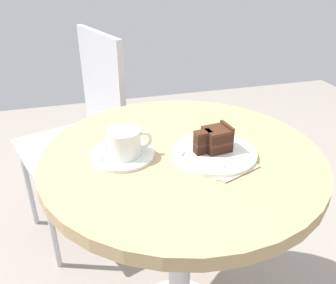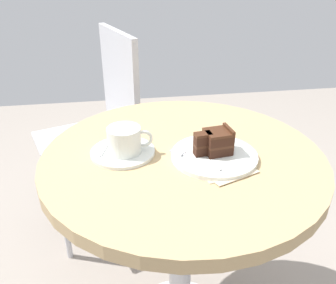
{
  "view_description": "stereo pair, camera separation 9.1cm",
  "coord_description": "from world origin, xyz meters",
  "px_view_note": "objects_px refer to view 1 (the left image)",
  "views": [
    {
      "loc": [
        -0.25,
        -0.78,
        1.16
      ],
      "look_at": [
        -0.04,
        -0.01,
        0.73
      ],
      "focal_mm": 38.0,
      "sensor_mm": 36.0,
      "label": 1
    },
    {
      "loc": [
        -0.16,
        -0.8,
        1.16
      ],
      "look_at": [
        -0.04,
        -0.01,
        0.73
      ],
      "focal_mm": 38.0,
      "sensor_mm": 36.0,
      "label": 2
    }
  ],
  "objects_px": {
    "teaspoon": "(105,148)",
    "cafe_chair": "(86,124)",
    "cake_slice": "(215,139)",
    "cake_plate": "(214,153)",
    "coffee_cup": "(124,142)",
    "saucer": "(122,154)",
    "fork": "(191,156)",
    "napkin": "(224,162)"
  },
  "relations": [
    {
      "from": "coffee_cup",
      "to": "napkin",
      "type": "distance_m",
      "value": 0.26
    },
    {
      "from": "saucer",
      "to": "cafe_chair",
      "type": "height_order",
      "value": "cafe_chair"
    },
    {
      "from": "teaspoon",
      "to": "cafe_chair",
      "type": "distance_m",
      "value": 0.58
    },
    {
      "from": "saucer",
      "to": "cafe_chair",
      "type": "relative_size",
      "value": 0.19
    },
    {
      "from": "cafe_chair",
      "to": "fork",
      "type": "bearing_deg",
      "value": 0.45
    },
    {
      "from": "saucer",
      "to": "coffee_cup",
      "type": "distance_m",
      "value": 0.04
    },
    {
      "from": "teaspoon",
      "to": "napkin",
      "type": "height_order",
      "value": "teaspoon"
    },
    {
      "from": "coffee_cup",
      "to": "teaspoon",
      "type": "distance_m",
      "value": 0.07
    },
    {
      "from": "saucer",
      "to": "coffee_cup",
      "type": "height_order",
      "value": "coffee_cup"
    },
    {
      "from": "saucer",
      "to": "cake_plate",
      "type": "relative_size",
      "value": 0.76
    },
    {
      "from": "teaspoon",
      "to": "cake_plate",
      "type": "xyz_separation_m",
      "value": [
        0.27,
        -0.09,
        -0.01
      ]
    },
    {
      "from": "fork",
      "to": "cake_plate",
      "type": "bearing_deg",
      "value": -121.96
    },
    {
      "from": "cake_slice",
      "to": "cafe_chair",
      "type": "relative_size",
      "value": 0.11
    },
    {
      "from": "teaspoon",
      "to": "fork",
      "type": "bearing_deg",
      "value": -100.8
    },
    {
      "from": "saucer",
      "to": "cake_slice",
      "type": "height_order",
      "value": "cake_slice"
    },
    {
      "from": "saucer",
      "to": "fork",
      "type": "relative_size",
      "value": 1.38
    },
    {
      "from": "teaspoon",
      "to": "cake_slice",
      "type": "relative_size",
      "value": 0.93
    },
    {
      "from": "saucer",
      "to": "teaspoon",
      "type": "bearing_deg",
      "value": 140.76
    },
    {
      "from": "coffee_cup",
      "to": "cake_slice",
      "type": "relative_size",
      "value": 1.18
    },
    {
      "from": "fork",
      "to": "napkin",
      "type": "xyz_separation_m",
      "value": [
        0.08,
        -0.03,
        -0.01
      ]
    },
    {
      "from": "cake_slice",
      "to": "teaspoon",
      "type": "bearing_deg",
      "value": 162.88
    },
    {
      "from": "cake_plate",
      "to": "fork",
      "type": "bearing_deg",
      "value": -171.13
    },
    {
      "from": "cafe_chair",
      "to": "teaspoon",
      "type": "bearing_deg",
      "value": -16.09
    },
    {
      "from": "saucer",
      "to": "cafe_chair",
      "type": "distance_m",
      "value": 0.62
    },
    {
      "from": "cake_slice",
      "to": "cafe_chair",
      "type": "xyz_separation_m",
      "value": [
        -0.31,
        0.64,
        -0.21
      ]
    },
    {
      "from": "cake_slice",
      "to": "cake_plate",
      "type": "bearing_deg",
      "value": -116.75
    },
    {
      "from": "coffee_cup",
      "to": "napkin",
      "type": "relative_size",
      "value": 0.68
    },
    {
      "from": "saucer",
      "to": "napkin",
      "type": "height_order",
      "value": "saucer"
    },
    {
      "from": "coffee_cup",
      "to": "fork",
      "type": "distance_m",
      "value": 0.17
    },
    {
      "from": "cake_plate",
      "to": "coffee_cup",
      "type": "bearing_deg",
      "value": 167.21
    },
    {
      "from": "coffee_cup",
      "to": "cafe_chair",
      "type": "distance_m",
      "value": 0.64
    },
    {
      "from": "teaspoon",
      "to": "cake_slice",
      "type": "xyz_separation_m",
      "value": [
        0.28,
        -0.08,
        0.03
      ]
    },
    {
      "from": "cake_slice",
      "to": "coffee_cup",
      "type": "bearing_deg",
      "value": 168.99
    },
    {
      "from": "napkin",
      "to": "teaspoon",
      "type": "bearing_deg",
      "value": 154.55
    },
    {
      "from": "fork",
      "to": "cake_slice",
      "type": "bearing_deg",
      "value": -117.22
    },
    {
      "from": "napkin",
      "to": "cafe_chair",
      "type": "xyz_separation_m",
      "value": [
        -0.31,
        0.69,
        -0.17
      ]
    },
    {
      "from": "teaspoon",
      "to": "cafe_chair",
      "type": "xyz_separation_m",
      "value": [
        -0.03,
        0.56,
        -0.18
      ]
    },
    {
      "from": "cake_plate",
      "to": "napkin",
      "type": "relative_size",
      "value": 1.29
    },
    {
      "from": "cake_slice",
      "to": "cafe_chair",
      "type": "distance_m",
      "value": 0.74
    },
    {
      "from": "coffee_cup",
      "to": "teaspoon",
      "type": "height_order",
      "value": "coffee_cup"
    },
    {
      "from": "saucer",
      "to": "cake_slice",
      "type": "bearing_deg",
      "value": -12.41
    },
    {
      "from": "teaspoon",
      "to": "saucer",
      "type": "bearing_deg",
      "value": -113.57
    }
  ]
}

